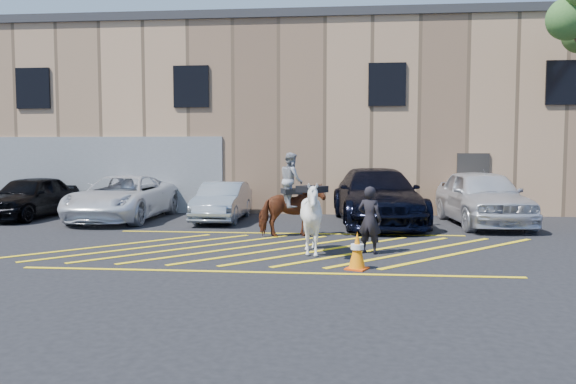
# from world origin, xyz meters

# --- Properties ---
(ground) EXTENTS (90.00, 90.00, 0.00)m
(ground) POSITION_xyz_m (0.00, 0.00, 0.00)
(ground) COLOR black
(ground) RESTS_ON ground
(car_black_suv) EXTENTS (1.93, 4.33, 1.45)m
(car_black_suv) POSITION_xyz_m (-9.10, 4.97, 0.72)
(car_black_suv) COLOR black
(car_black_suv) RESTS_ON ground
(car_white_pickup) EXTENTS (2.49, 5.31, 1.47)m
(car_white_pickup) POSITION_xyz_m (-5.77, 4.79, 0.73)
(car_white_pickup) COLOR white
(car_white_pickup) RESTS_ON ground
(car_silver_sedan) EXTENTS (1.35, 3.84, 1.26)m
(car_silver_sedan) POSITION_xyz_m (-2.43, 4.81, 0.63)
(car_silver_sedan) COLOR #959DA3
(car_silver_sedan) RESTS_ON ground
(car_blue_suv) EXTENTS (2.95, 6.13, 1.72)m
(car_blue_suv) POSITION_xyz_m (2.54, 4.60, 0.86)
(car_blue_suv) COLOR black
(car_blue_suv) RESTS_ON ground
(car_white_suv) EXTENTS (2.34, 5.17, 1.72)m
(car_white_suv) POSITION_xyz_m (5.76, 4.61, 0.86)
(car_white_suv) COLOR silver
(car_white_suv) RESTS_ON ground
(handler) EXTENTS (0.65, 0.56, 1.50)m
(handler) POSITION_xyz_m (2.05, -0.63, 0.75)
(handler) COLOR black
(handler) RESTS_ON ground
(warehouse) EXTENTS (32.42, 10.20, 7.30)m
(warehouse) POSITION_xyz_m (-0.01, 11.99, 3.65)
(warehouse) COLOR tan
(warehouse) RESTS_ON ground
(hatching_zone) EXTENTS (12.60, 5.12, 0.01)m
(hatching_zone) POSITION_xyz_m (-0.00, -0.30, 0.01)
(hatching_zone) COLOR yellow
(hatching_zone) RESTS_ON ground
(mounted_bay) EXTENTS (1.86, 1.29, 2.24)m
(mounted_bay) POSITION_xyz_m (0.10, 1.66, 0.91)
(mounted_bay) COLOR #5F2816
(mounted_bay) RESTS_ON ground
(saddled_white) EXTENTS (1.94, 1.97, 1.63)m
(saddled_white) POSITION_xyz_m (0.78, -0.89, 0.82)
(saddled_white) COLOR white
(saddled_white) RESTS_ON ground
(traffic_cone) EXTENTS (0.50, 0.50, 0.73)m
(traffic_cone) POSITION_xyz_m (1.73, -2.34, 0.37)
(traffic_cone) COLOR #F5460A
(traffic_cone) RESTS_ON ground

